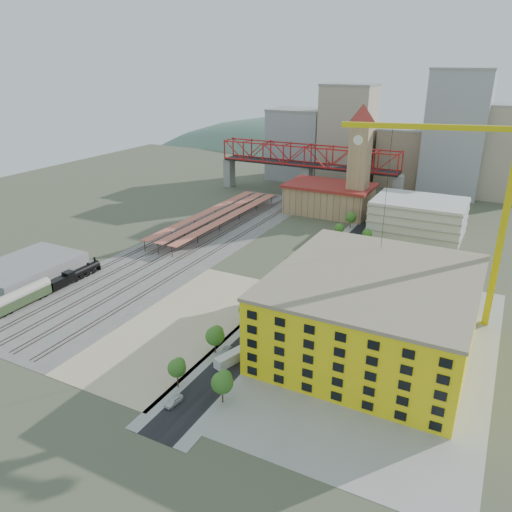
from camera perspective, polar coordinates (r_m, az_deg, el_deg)
The scene contains 33 objects.
ground at distance 155.58m, azimuth -0.20°, elevation -2.96°, with size 400.00×400.00×0.00m, color #474C38.
ballast_strip at distance 186.84m, azimuth -7.52°, elevation 1.17°, with size 36.00×165.00×0.06m, color #605E59.
dirt_lot at distance 133.54m, azimuth -8.06°, elevation -7.59°, with size 28.00×67.00×0.06m, color tan.
street_asphalt at distance 162.32m, azimuth 7.29°, elevation -2.05°, with size 12.00×170.00×0.06m, color black.
sidewalk_west at distance 164.09m, azimuth 5.49°, elevation -1.70°, with size 3.00×170.00×0.04m, color gray.
sidewalk_east at distance 160.73m, azimuth 9.12°, elevation -2.40°, with size 3.00×170.00×0.04m, color gray.
construction_pad at distance 125.36m, azimuth 14.19°, elevation -10.18°, with size 50.00×90.00×0.06m, color gray.
rail_tracks at distance 187.79m, azimuth -7.98°, elevation 1.29°, with size 26.56×160.00×0.18m.
platform_canopies at distance 209.93m, azimuth -4.46°, elevation 4.74°, with size 16.00×80.00×4.12m.
station_hall at distance 226.62m, azimuth 8.36°, elevation 6.55°, with size 38.00×24.00×13.10m.
clock_tower at distance 216.32m, azimuth 11.80°, elevation 11.59°, with size 12.00×12.00×52.00m.
parking_garage at distance 205.88m, azimuth 18.05°, elevation 4.26°, with size 34.00×26.00×14.00m, color silver.
truss_bridge at distance 251.76m, azimuth 5.93°, elevation 11.01°, with size 94.00×9.60×25.60m.
construction_building at distance 121.33m, azimuth 13.21°, elevation -6.12°, with size 44.60×50.60×18.80m.
warehouse at distance 173.98m, azimuth -24.79°, elevation -1.43°, with size 22.00×32.00×5.00m, color gray.
street_trees at distance 153.77m, azimuth 5.97°, elevation -3.39°, with size 15.40×124.40×8.00m.
skyline at distance 277.12m, azimuth 15.31°, elevation 12.18°, with size 133.00×46.00×60.00m.
distant_hills at distance 412.01m, azimuth 22.73°, elevation -0.63°, with size 647.00×264.00×227.00m.
locomotive at distance 165.79m, azimuth -19.81°, elevation -1.97°, with size 2.73×21.03×5.26m.
coach at distance 154.12m, azimuth -25.12°, elevation -4.21°, with size 3.02×17.52×5.50m.
tower_crane at distance 132.12m, azimuth 25.51°, elevation 6.97°, with size 53.49×15.16×58.36m.
site_trailer_a at distance 116.23m, azimuth -2.73°, elevation -11.49°, with size 2.42×9.20×2.52m, color silver.
site_trailer_b at distance 127.44m, azimuth 0.68°, elevation -8.17°, with size 2.70×10.26×2.81m, color silver.
site_trailer_c at distance 139.87m, azimuth 3.56°, elevation -5.36°, with size 2.59×9.83×2.69m, color silver.
site_trailer_d at distance 149.62m, azimuth 5.38°, elevation -3.60°, with size 2.29×8.71×2.38m, color silver.
car_0 at distance 105.48m, azimuth -9.41°, elevation -16.05°, with size 1.78×4.42×1.51m, color silver.
car_1 at distance 119.40m, azimuth -3.47°, elevation -10.85°, with size 1.46×4.19×1.38m, color gray.
car_2 at distance 148.25m, azimuth 3.84°, elevation -3.99°, with size 2.47×5.37×1.49m, color black.
car_3 at distance 155.01m, azimuth 5.04°, elevation -2.86°, with size 1.97×4.85×1.41m, color navy.
car_4 at distance 122.88m, azimuth 0.92°, elevation -9.74°, with size 1.82×4.52×1.54m, color silver.
car_5 at distance 133.47m, azimuth 3.51°, elevation -7.07°, with size 1.55×4.44×1.46m, color gray.
car_6 at distance 164.78m, azimuth 8.79°, elevation -1.47°, with size 2.65×5.74×1.60m, color black.
car_7 at distance 186.52m, azimuth 11.23°, elevation 1.11°, with size 1.85×4.56×1.32m, color navy.
Camera 1 is at (65.51, -125.41, 64.71)m, focal length 35.00 mm.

